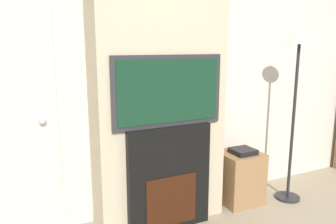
{
  "coord_description": "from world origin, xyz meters",
  "views": [
    {
      "loc": [
        -1.15,
        -0.76,
        1.57
      ],
      "look_at": [
        0.0,
        1.62,
        1.03
      ],
      "focal_mm": 35.0,
      "sensor_mm": 36.0,
      "label": 1
    }
  ],
  "objects_px": {
    "media_stand": "(239,176)",
    "television": "(168,91)",
    "fireplace": "(168,178)",
    "floor_lamp": "(296,82)"
  },
  "relations": [
    {
      "from": "fireplace",
      "to": "television",
      "type": "height_order",
      "value": "television"
    },
    {
      "from": "fireplace",
      "to": "media_stand",
      "type": "bearing_deg",
      "value": 8.01
    },
    {
      "from": "fireplace",
      "to": "media_stand",
      "type": "relative_size",
      "value": 1.6
    },
    {
      "from": "fireplace",
      "to": "media_stand",
      "type": "xyz_separation_m",
      "value": [
        0.86,
        0.12,
        -0.19
      ]
    },
    {
      "from": "media_stand",
      "to": "floor_lamp",
      "type": "bearing_deg",
      "value": -19.11
    },
    {
      "from": "television",
      "to": "media_stand",
      "type": "relative_size",
      "value": 1.68
    },
    {
      "from": "television",
      "to": "floor_lamp",
      "type": "distance_m",
      "value": 1.37
    },
    {
      "from": "fireplace",
      "to": "media_stand",
      "type": "height_order",
      "value": "fireplace"
    },
    {
      "from": "media_stand",
      "to": "television",
      "type": "bearing_deg",
      "value": -171.86
    },
    {
      "from": "fireplace",
      "to": "media_stand",
      "type": "distance_m",
      "value": 0.89
    }
  ]
}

